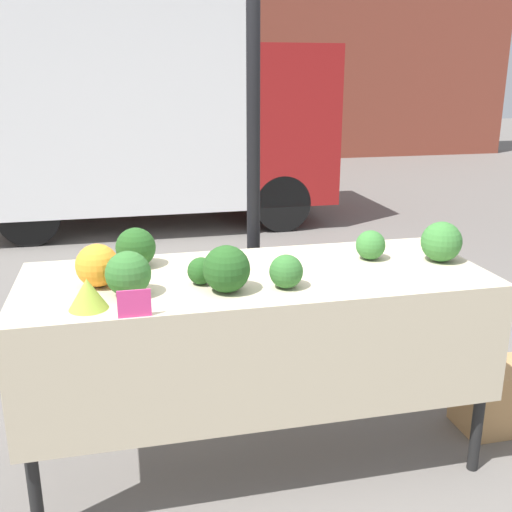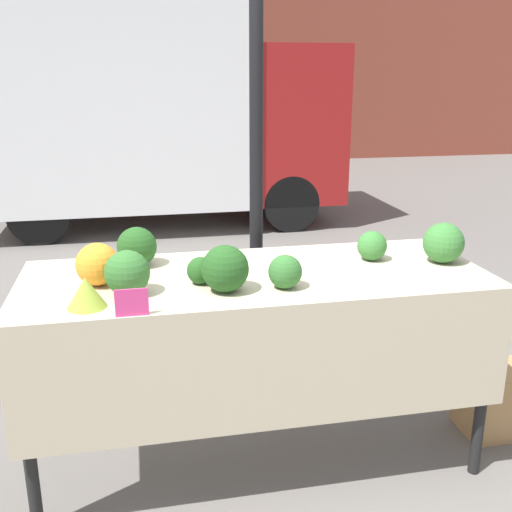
% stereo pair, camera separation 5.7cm
% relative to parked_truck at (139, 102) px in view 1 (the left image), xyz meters
% --- Properties ---
extents(ground_plane, '(40.00, 40.00, 0.00)m').
position_rel_parked_truck_xyz_m(ground_plane, '(0.28, -4.86, -1.43)').
color(ground_plane, slate).
extents(tent_pole, '(0.07, 0.07, 2.52)m').
position_rel_parked_truck_xyz_m(tent_pole, '(0.41, -4.24, -0.17)').
color(tent_pole, black).
rests_on(tent_pole, ground_plane).
extents(parked_truck, '(4.09, 1.83, 2.75)m').
position_rel_parked_truck_xyz_m(parked_truck, '(0.00, 0.00, 0.00)').
color(parked_truck, white).
rests_on(parked_truck, ground_plane).
extents(market_table, '(2.01, 0.78, 0.91)m').
position_rel_parked_truck_xyz_m(market_table, '(0.28, -4.93, -0.64)').
color(market_table, beige).
rests_on(market_table, ground_plane).
extents(orange_cauliflower, '(0.18, 0.18, 0.18)m').
position_rel_parked_truck_xyz_m(orange_cauliflower, '(-0.38, -4.87, -0.43)').
color(orange_cauliflower, orange).
rests_on(orange_cauliflower, market_table).
extents(romanesco_head, '(0.15, 0.15, 0.12)m').
position_rel_parked_truck_xyz_m(romanesco_head, '(-0.41, -5.12, -0.46)').
color(romanesco_head, '#93B238').
rests_on(romanesco_head, market_table).
extents(broccoli_head_0, '(0.11, 0.11, 0.11)m').
position_rel_parked_truck_xyz_m(broccoli_head_0, '(0.03, -4.94, -0.46)').
color(broccoli_head_0, '#23511E').
rests_on(broccoli_head_0, market_table).
extents(broccoli_head_1, '(0.19, 0.19, 0.19)m').
position_rel_parked_truck_xyz_m(broccoli_head_1, '(0.12, -5.06, -0.42)').
color(broccoli_head_1, '#23511E').
rests_on(broccoli_head_1, market_table).
extents(broccoli_head_2, '(0.18, 0.18, 0.18)m').
position_rel_parked_truck_xyz_m(broccoli_head_2, '(-0.22, -4.65, -0.43)').
color(broccoli_head_2, '#23511E').
rests_on(broccoli_head_2, market_table).
extents(broccoli_head_3, '(0.14, 0.14, 0.14)m').
position_rel_parked_truck_xyz_m(broccoli_head_3, '(0.36, -5.06, -0.45)').
color(broccoli_head_3, '#336B2D').
rests_on(broccoli_head_3, market_table).
extents(broccoli_head_4, '(0.18, 0.18, 0.18)m').
position_rel_parked_truck_xyz_m(broccoli_head_4, '(-0.26, -5.01, -0.43)').
color(broccoli_head_4, '#336B2D').
rests_on(broccoli_head_4, market_table).
extents(broccoli_head_5, '(0.14, 0.14, 0.14)m').
position_rel_parked_truck_xyz_m(broccoli_head_5, '(0.85, -4.78, -0.45)').
color(broccoli_head_5, '#387533').
rests_on(broccoli_head_5, market_table).
extents(broccoli_head_6, '(0.19, 0.19, 0.19)m').
position_rel_parked_truck_xyz_m(broccoli_head_6, '(1.15, -4.88, -0.43)').
color(broccoli_head_6, '#387533').
rests_on(broccoli_head_6, market_table).
extents(price_sign, '(0.12, 0.01, 0.10)m').
position_rel_parked_truck_xyz_m(price_sign, '(-0.25, -5.24, -0.47)').
color(price_sign, '#E53D84').
rests_on(price_sign, market_table).
extents(produce_crate, '(0.43, 0.27, 0.34)m').
position_rel_parked_truck_xyz_m(produce_crate, '(1.56, -4.91, -1.26)').
color(produce_crate, tan).
rests_on(produce_crate, ground_plane).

